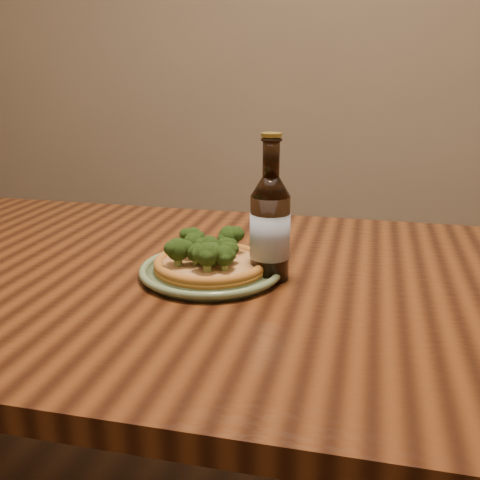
% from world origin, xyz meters
% --- Properties ---
extents(table, '(1.60, 0.90, 0.75)m').
position_xyz_m(table, '(0.00, 0.10, 0.66)').
color(table, '#4E2610').
rests_on(table, ground).
extents(plate, '(0.26, 0.26, 0.02)m').
position_xyz_m(plate, '(0.15, 0.09, 0.76)').
color(plate, '#647B55').
rests_on(plate, table).
extents(pizza, '(0.21, 0.21, 0.07)m').
position_xyz_m(pizza, '(0.15, 0.09, 0.78)').
color(pizza, '#AC6C27').
rests_on(pizza, plate).
extents(beer_bottle, '(0.07, 0.07, 0.26)m').
position_xyz_m(beer_bottle, '(0.25, 0.11, 0.85)').
color(beer_bottle, black).
rests_on(beer_bottle, table).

